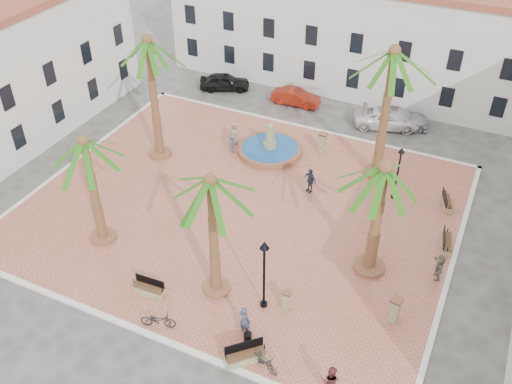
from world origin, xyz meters
TOP-DOWN VIEW (x-y plane):
  - ground at (0.00, 0.00)m, footprint 120.00×120.00m
  - plaza at (0.00, 0.00)m, footprint 26.00×22.00m
  - kerb_n at (0.00, 11.00)m, footprint 26.30×0.30m
  - kerb_s at (0.00, -11.00)m, footprint 26.30×0.30m
  - kerb_e at (13.00, 0.00)m, footprint 0.30×22.30m
  - kerb_w at (-13.00, 0.00)m, footprint 0.30×22.30m
  - building_north at (-0.00, 19.99)m, footprint 30.40×7.40m
  - fountain at (-0.96, 6.47)m, footprint 4.63×4.63m
  - palm_nw at (-7.95, 2.89)m, footprint 5.16×5.16m
  - palm_sw at (-6.03, -6.20)m, footprint 4.87×4.87m
  - palm_s at (1.98, -6.98)m, footprint 4.73×4.73m
  - palm_e at (8.85, -1.96)m, footprint 5.75×5.75m
  - palm_ne at (6.69, 7.18)m, footprint 5.55×5.55m
  - bench_s at (-1.12, -8.73)m, footprint 1.82×0.66m
  - bench_se at (5.36, -10.38)m, footprint 1.85×1.83m
  - bench_e at (12.38, 1.64)m, footprint 0.86×1.89m
  - bench_ne at (11.69, 5.58)m, footprint 1.04×1.77m
  - lamppost_s at (4.71, -6.92)m, footprint 0.48×0.48m
  - lamppost_e at (8.45, 5.04)m, footprint 0.41×0.41m
  - bollard_se at (5.85, -6.63)m, footprint 0.44×0.44m
  - bollard_n at (2.41, 8.17)m, footprint 0.59×0.59m
  - bollard_e at (11.00, -5.07)m, footprint 0.63×0.63m
  - litter_bin at (5.05, -9.51)m, footprint 0.40×0.40m
  - cyclist_a at (4.61, -8.91)m, footprint 0.71×0.53m
  - bicycle_a at (0.57, -10.40)m, footprint 1.91×1.17m
  - cyclist_b at (9.49, -10.40)m, footprint 0.90×0.71m
  - bicycle_b at (6.35, -10.40)m, footprint 1.65×0.93m
  - pedestrian_fountain_a at (-3.84, 6.50)m, footprint 1.00×0.87m
  - pedestrian_fountain_b at (3.29, 3.33)m, footprint 1.11×0.85m
  - pedestrian_north at (-3.35, 5.35)m, footprint 0.70×1.09m
  - pedestrian_east at (12.40, -1.09)m, footprint 0.87×1.56m
  - car_black at (-8.73, 14.25)m, footprint 4.57×3.30m
  - car_red at (-2.14, 14.32)m, footprint 4.06×1.59m
  - car_silver at (6.20, 14.33)m, footprint 5.56×3.55m
  - car_white at (5.62, 14.01)m, footprint 5.55×3.73m

SIDE VIEW (x-z plane):
  - ground at x=0.00m, z-range 0.00..0.00m
  - plaza at x=0.00m, z-range 0.00..0.15m
  - kerb_n at x=0.00m, z-range 0.00..0.16m
  - kerb_s at x=0.00m, z-range 0.00..0.16m
  - kerb_e at x=13.00m, z-range 0.00..0.16m
  - kerb_w at x=-13.00m, z-range 0.00..0.16m
  - bench_ne at x=11.69m, z-range -0.04..0.85m
  - bench_s at x=-1.12m, z-range -0.06..0.89m
  - bench_e at x=12.38m, z-range -0.06..0.90m
  - bench_se at x=5.36m, z-range -0.08..0.97m
  - fountain at x=-0.96m, z-range -0.72..1.67m
  - litter_bin at x=5.05m, z-range 0.15..0.92m
  - bicycle_a at x=0.57m, z-range 0.15..1.10m
  - bicycle_b at x=6.35m, z-range 0.15..1.10m
  - car_red at x=-2.14m, z-range 0.00..1.32m
  - car_white at x=5.62m, z-range 0.00..1.41m
  - car_black at x=-8.73m, z-range 0.00..1.44m
  - car_silver at x=6.20m, z-range 0.00..1.50m
  - bollard_se at x=5.85m, z-range 0.17..1.41m
  - bollard_e at x=11.00m, z-range 0.18..1.71m
  - pedestrian_north at x=-3.35m, z-range 0.15..1.74m
  - pedestrian_east at x=12.40m, z-range 0.15..1.75m
  - bollard_n at x=2.41m, z-range 0.18..1.73m
  - pedestrian_fountain_a at x=-3.84m, z-range 0.15..1.87m
  - pedestrian_fountain_b at x=3.29m, z-range 0.15..1.91m
  - cyclist_a at x=4.61m, z-range 0.15..1.92m
  - cyclist_b at x=9.49m, z-range 0.15..1.98m
  - lamppost_e at x=8.45m, z-range 0.82..4.62m
  - lamppost_s at x=4.71m, z-range 0.93..5.34m
  - building_north at x=0.00m, z-range 0.02..9.52m
  - palm_e at x=8.85m, z-range 2.46..9.67m
  - palm_sw at x=-6.03m, z-range 2.55..9.62m
  - palm_s at x=1.98m, z-range 2.79..10.33m
  - palm_nw at x=-7.95m, z-range 3.38..12.36m
  - palm_ne at x=6.69m, z-range 3.44..12.69m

